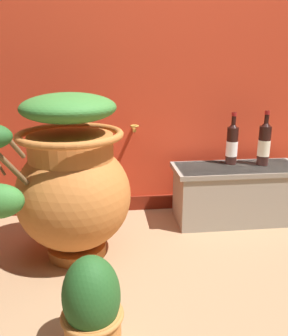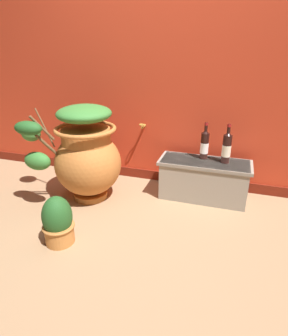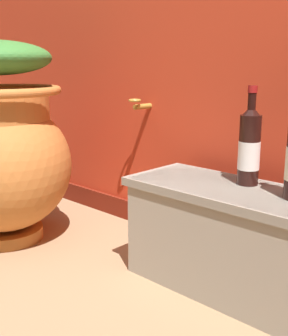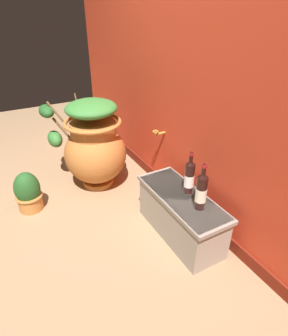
% 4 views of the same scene
% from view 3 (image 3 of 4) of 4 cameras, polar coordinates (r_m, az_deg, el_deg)
% --- Properties ---
extents(stone_ledge, '(0.82, 0.32, 0.37)m').
position_cam_3_polar(stone_ledge, '(1.53, 12.51, -9.00)').
color(stone_ledge, '#9E9384').
rests_on(stone_ledge, ground_plane).
extents(wine_bottle_left, '(0.07, 0.07, 0.34)m').
position_cam_3_polar(wine_bottle_left, '(1.51, 13.72, 2.92)').
color(wine_bottle_left, black).
rests_on(wine_bottle_left, stone_ledge).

